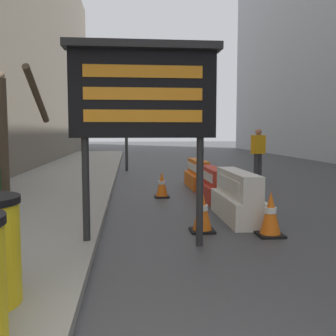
{
  "coord_description": "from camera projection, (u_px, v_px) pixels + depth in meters",
  "views": [
    {
      "loc": [
        0.46,
        -2.02,
        1.63
      ],
      "look_at": [
        1.35,
        6.89,
        0.79
      ],
      "focal_mm": 42.0,
      "sensor_mm": 36.0,
      "label": 1
    }
  ],
  "objects": [
    {
      "name": "jersey_barrier_white",
      "position": [
        238.0,
        198.0,
        7.23
      ],
      "size": [
        0.59,
        1.9,
        0.89
      ],
      "color": "silver",
      "rests_on": "ground_plane"
    },
    {
      "name": "bare_tree",
      "position": [
        1.0,
        124.0,
        9.13
      ],
      "size": [
        1.9,
        1.97,
        3.32
      ],
      "color": "#4C3D2D",
      "rests_on": "sidewalk_left"
    },
    {
      "name": "pedestrian_worker",
      "position": [
        258.0,
        149.0,
        13.89
      ],
      "size": [
        0.52,
        0.41,
        1.72
      ],
      "rotation": [
        0.0,
        0.0,
        0.35
      ],
      "color": "#333338",
      "rests_on": "ground_plane"
    },
    {
      "name": "traffic_cone_near",
      "position": [
        271.0,
        214.0,
        6.08
      ],
      "size": [
        0.4,
        0.4,
        0.71
      ],
      "color": "black",
      "rests_on": "ground_plane"
    },
    {
      "name": "traffic_light_near_curb",
      "position": [
        126.0,
        103.0,
        15.83
      ],
      "size": [
        0.28,
        0.44,
        3.81
      ],
      "color": "#2D2D30",
      "rests_on": "ground_plane"
    },
    {
      "name": "traffic_cone_mid",
      "position": [
        162.0,
        185.0,
        9.65
      ],
      "size": [
        0.36,
        0.36,
        0.64
      ],
      "color": "black",
      "rests_on": "ground_plane"
    },
    {
      "name": "traffic_cone_far",
      "position": [
        202.0,
        211.0,
        6.33
      ],
      "size": [
        0.39,
        0.39,
        0.69
      ],
      "color": "black",
      "rests_on": "ground_plane"
    },
    {
      "name": "jersey_barrier_red_striped",
      "position": [
        213.0,
        186.0,
        9.36
      ],
      "size": [
        0.53,
        1.75,
        0.76
      ],
      "color": "red",
      "rests_on": "ground_plane"
    },
    {
      "name": "message_board",
      "position": [
        143.0,
        94.0,
        5.31
      ],
      "size": [
        2.09,
        0.36,
        2.8
      ],
      "color": "#28282B",
      "rests_on": "ground_plane"
    },
    {
      "name": "jersey_barrier_orange_near",
      "position": [
        198.0,
        175.0,
        11.38
      ],
      "size": [
        0.55,
        1.83,
        0.8
      ],
      "color": "orange",
      "rests_on": "ground_plane"
    }
  ]
}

